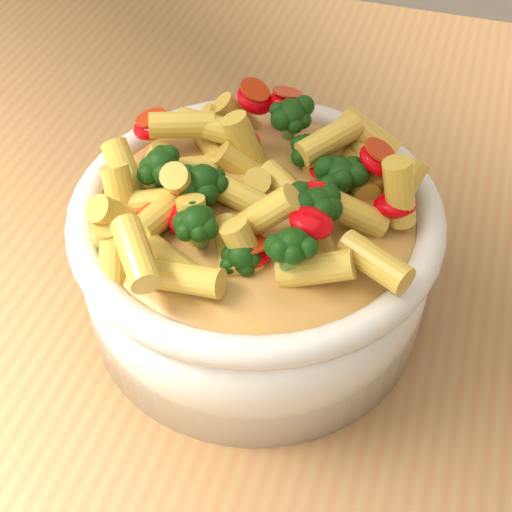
% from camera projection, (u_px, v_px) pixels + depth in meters
% --- Properties ---
extents(table, '(1.20, 0.80, 0.90)m').
position_uv_depth(table, '(182.00, 290.00, 0.66)').
color(table, '#A57B46').
rests_on(table, ground).
extents(serving_bowl, '(0.24, 0.24, 0.10)m').
position_uv_depth(serving_bowl, '(256.00, 255.00, 0.48)').
color(serving_bowl, white).
rests_on(serving_bowl, table).
extents(pasta_salad, '(0.19, 0.19, 0.04)m').
position_uv_depth(pasta_salad, '(256.00, 183.00, 0.43)').
color(pasta_salad, gold).
rests_on(pasta_salad, serving_bowl).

